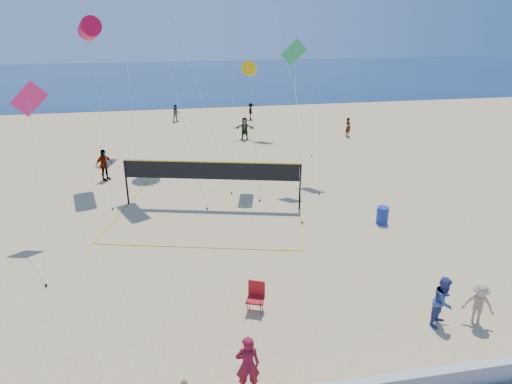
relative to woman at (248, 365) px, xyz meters
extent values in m
plane|color=#DAB07B|center=(0.13, 2.18, -0.89)|extent=(120.00, 120.00, 0.00)
cube|color=#10284D|center=(0.13, 64.18, -0.87)|extent=(140.00, 50.00, 0.03)
imported|color=maroon|center=(0.00, 0.00, 0.00)|extent=(0.68, 0.48, 1.78)
imported|color=#344383|center=(6.66, 1.68, -0.03)|extent=(1.06, 1.02, 1.72)
imported|color=tan|center=(7.79, 1.46, -0.15)|extent=(1.10, 0.98, 1.48)
imported|color=gray|center=(-5.75, 17.95, 0.07)|extent=(1.15, 1.09, 1.91)
imported|color=gray|center=(4.07, 25.74, 0.00)|extent=(1.71, 0.81, 1.77)
imported|color=gray|center=(12.52, 25.16, -0.12)|extent=(0.51, 0.64, 1.55)
imported|color=gray|center=(-1.15, 33.16, -0.11)|extent=(0.89, 0.77, 1.56)
imported|color=gray|center=(5.83, 32.84, -0.12)|extent=(0.85, 1.12, 1.53)
cube|color=#AB1316|center=(0.83, 3.40, -0.42)|extent=(0.73, 0.70, 0.06)
cube|color=#AB1316|center=(0.91, 3.62, -0.10)|extent=(0.55, 0.27, 0.58)
cylinder|color=black|center=(0.53, 3.30, -0.63)|extent=(0.13, 0.28, 0.75)
cylinder|color=black|center=(0.69, 3.69, -0.63)|extent=(0.13, 0.28, 0.75)
cylinder|color=black|center=(0.96, 3.12, -0.63)|extent=(0.13, 0.28, 0.75)
cylinder|color=black|center=(1.12, 3.51, -0.63)|extent=(0.13, 0.28, 0.75)
cylinder|color=navy|center=(8.10, 9.16, -0.47)|extent=(0.71, 0.71, 0.83)
cylinder|color=black|center=(-4.11, 13.85, 0.32)|extent=(0.10, 0.10, 2.41)
cylinder|color=black|center=(4.65, 11.58, 0.32)|extent=(0.10, 0.10, 2.41)
cube|color=black|center=(0.27, 12.71, 1.07)|extent=(8.76, 2.29, 0.90)
cube|color=yellow|center=(0.27, 12.71, 1.55)|extent=(8.77, 2.30, 0.06)
cube|color=yellow|center=(-0.86, 8.33, -0.88)|extent=(8.96, 2.37, 0.02)
cube|color=yellow|center=(1.41, 17.09, -0.88)|extent=(8.96, 2.37, 0.02)
cylinder|color=red|center=(-5.60, 17.95, 7.78)|extent=(1.64, 2.72, 1.39)
cylinder|color=silver|center=(-5.23, 15.55, 3.47)|extent=(0.76, 4.81, 8.63)
cylinder|color=black|center=(-4.86, 13.15, -0.84)|extent=(0.08, 0.08, 0.10)
cylinder|color=silver|center=(-1.33, 14.78, 5.14)|extent=(2.55, 4.90, 11.95)
cylinder|color=black|center=(-0.07, 12.34, -0.84)|extent=(0.08, 0.08, 0.10)
cylinder|color=yellow|center=(2.76, 15.67, 5.77)|extent=(1.15, 1.96, 1.00)
cylinder|color=silver|center=(2.79, 14.30, 2.46)|extent=(0.07, 2.76, 6.61)
cylinder|color=black|center=(2.82, 12.92, -0.84)|extent=(0.08, 0.08, 0.10)
cube|color=#EF226B|center=(-7.40, 11.38, 5.21)|extent=(1.54, 0.39, 1.55)
cylinder|color=silver|center=(-6.97, 8.84, 2.18)|extent=(0.86, 5.09, 6.05)
cylinder|color=black|center=(-6.55, 6.31, -0.84)|extent=(0.08, 0.08, 0.10)
cube|color=green|center=(5.20, 15.61, 6.60)|extent=(1.43, 0.41, 1.45)
cylinder|color=silver|center=(4.75, 12.71, 2.88)|extent=(0.92, 5.81, 7.44)
cylinder|color=black|center=(4.30, 9.81, -0.84)|extent=(0.08, 0.08, 0.10)
cylinder|color=silver|center=(6.74, 15.86, 5.02)|extent=(0.95, 5.23, 11.73)
cylinder|color=black|center=(6.27, 13.26, -0.84)|extent=(0.08, 0.08, 0.10)
cylinder|color=silver|center=(-0.27, 18.32, 5.76)|extent=(3.50, 8.14, 13.20)
cylinder|color=black|center=(1.47, 14.26, -0.84)|extent=(0.08, 0.08, 0.10)
cylinder|color=silver|center=(2.67, 21.46, 5.64)|extent=(1.03, 5.90, 12.95)
cylinder|color=black|center=(2.16, 18.52, -0.84)|extent=(0.08, 0.08, 0.10)
cylinder|color=silver|center=(-4.22, 22.83, 6.65)|extent=(0.63, 8.35, 14.99)
cylinder|color=black|center=(-3.91, 18.66, -0.84)|extent=(0.08, 0.08, 0.10)
cylinder|color=silver|center=(7.22, 24.50, 4.75)|extent=(1.56, 8.48, 11.19)
cylinder|color=black|center=(7.99, 20.27, -0.84)|extent=(0.08, 0.08, 0.10)
camera|label=1|loc=(-1.51, -9.33, 8.62)|focal=32.00mm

